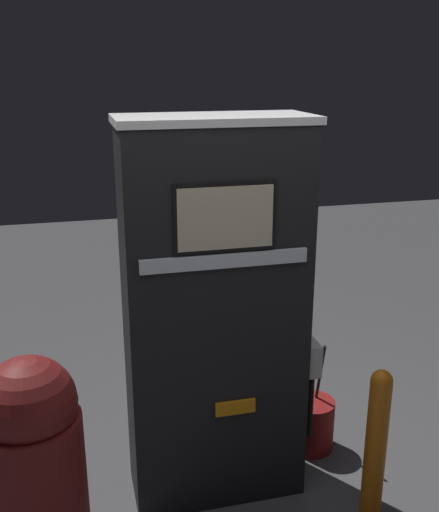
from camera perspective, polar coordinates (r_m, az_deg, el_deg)
name	(u,v)px	position (r m, az deg, el deg)	size (l,w,h in m)	color
ground_plane	(224,507)	(3.77, 0.45, -22.81)	(14.00, 14.00, 0.00)	#4C4C4F
gas_pump	(215,317)	(3.35, -0.42, -5.81)	(1.09, 0.48, 2.21)	black
safety_bollard	(376,445)	(3.49, 14.66, -17.00)	(0.12, 0.12, 0.94)	orange
trash_bin	(34,456)	(3.34, -17.25, -17.71)	(0.51, 0.51, 1.10)	maroon
squeegee_bucket	(311,424)	(4.18, 8.73, -15.50)	(0.30, 0.30, 0.76)	maroon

